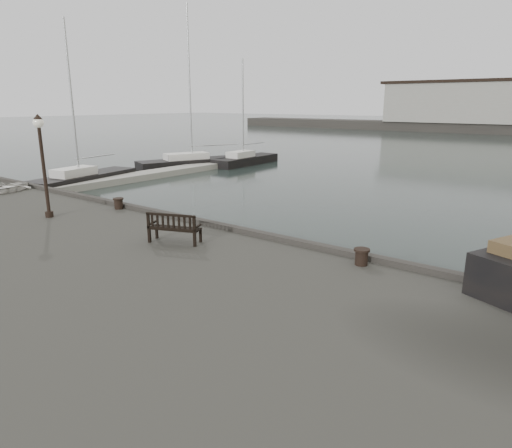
{
  "coord_description": "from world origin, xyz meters",
  "views": [
    {
      "loc": [
        10.03,
        -12.24,
        6.05
      ],
      "look_at": [
        1.0,
        -0.5,
        2.1
      ],
      "focal_mm": 32.0,
      "sensor_mm": 36.0,
      "label": 1
    }
  ],
  "objects_px": {
    "yacht_d": "(246,162)",
    "yacht_a": "(85,181)",
    "bench": "(175,233)",
    "bollard_left": "(119,203)",
    "lamp_post": "(42,152)",
    "dinghy": "(7,187)",
    "yacht_b": "(198,164)",
    "bollard_right": "(361,257)"
  },
  "relations": [
    {
      "from": "yacht_d",
      "to": "bench",
      "type": "bearing_deg",
      "value": -57.16
    },
    {
      "from": "bench",
      "to": "yacht_d",
      "type": "distance_m",
      "value": 31.87
    },
    {
      "from": "bollard_left",
      "to": "yacht_b",
      "type": "bearing_deg",
      "value": 126.76
    },
    {
      "from": "bollard_right",
      "to": "yacht_b",
      "type": "xyz_separation_m",
      "value": [
        -26.44,
        20.2,
        -1.55
      ]
    },
    {
      "from": "bollard_left",
      "to": "bollard_right",
      "type": "height_order",
      "value": "same"
    },
    {
      "from": "bollard_right",
      "to": "yacht_a",
      "type": "height_order",
      "value": "yacht_a"
    },
    {
      "from": "dinghy",
      "to": "yacht_d",
      "type": "height_order",
      "value": "yacht_d"
    },
    {
      "from": "yacht_a",
      "to": "yacht_d",
      "type": "bearing_deg",
      "value": 70.94
    },
    {
      "from": "bollard_left",
      "to": "lamp_post",
      "type": "relative_size",
      "value": 0.12
    },
    {
      "from": "bench",
      "to": "bollard_left",
      "type": "height_order",
      "value": "bench"
    },
    {
      "from": "yacht_a",
      "to": "yacht_d",
      "type": "distance_m",
      "value": 16.88
    },
    {
      "from": "bollard_right",
      "to": "dinghy",
      "type": "bearing_deg",
      "value": -177.31
    },
    {
      "from": "bench",
      "to": "bollard_left",
      "type": "bearing_deg",
      "value": 139.56
    },
    {
      "from": "bollard_right",
      "to": "bench",
      "type": "bearing_deg",
      "value": -163.11
    },
    {
      "from": "yacht_d",
      "to": "yacht_a",
      "type": "bearing_deg",
      "value": -99.72
    },
    {
      "from": "bench",
      "to": "dinghy",
      "type": "bearing_deg",
      "value": 154.79
    },
    {
      "from": "bollard_left",
      "to": "dinghy",
      "type": "height_order",
      "value": "bollard_left"
    },
    {
      "from": "bollard_right",
      "to": "lamp_post",
      "type": "distance_m",
      "value": 12.94
    },
    {
      "from": "yacht_b",
      "to": "yacht_a",
      "type": "bearing_deg",
      "value": -67.13
    },
    {
      "from": "bench",
      "to": "yacht_a",
      "type": "distance_m",
      "value": 22.56
    },
    {
      "from": "dinghy",
      "to": "yacht_d",
      "type": "relative_size",
      "value": 0.22
    },
    {
      "from": "yacht_d",
      "to": "yacht_b",
      "type": "bearing_deg",
      "value": -122.82
    },
    {
      "from": "bollard_left",
      "to": "bollard_right",
      "type": "xyz_separation_m",
      "value": [
        11.47,
        -0.16,
        -0.0
      ]
    },
    {
      "from": "yacht_b",
      "to": "yacht_d",
      "type": "relative_size",
      "value": 1.43
    },
    {
      "from": "bollard_right",
      "to": "yacht_b",
      "type": "relative_size",
      "value": 0.03
    },
    {
      "from": "yacht_b",
      "to": "bench",
      "type": "bearing_deg",
      "value": -24.93
    },
    {
      "from": "bollard_right",
      "to": "lamp_post",
      "type": "bearing_deg",
      "value": -168.82
    },
    {
      "from": "bench",
      "to": "yacht_d",
      "type": "relative_size",
      "value": 0.17
    },
    {
      "from": "bench",
      "to": "yacht_d",
      "type": "xyz_separation_m",
      "value": [
        -18.05,
        26.22,
        -1.64
      ]
    },
    {
      "from": "bollard_left",
      "to": "yacht_d",
      "type": "distance_m",
      "value": 27.32
    },
    {
      "from": "dinghy",
      "to": "yacht_b",
      "type": "relative_size",
      "value": 0.15
    },
    {
      "from": "bollard_left",
      "to": "bollard_right",
      "type": "relative_size",
      "value": 1.0
    },
    {
      "from": "bench",
      "to": "yacht_a",
      "type": "relative_size",
      "value": 0.15
    },
    {
      "from": "yacht_a",
      "to": "yacht_d",
      "type": "relative_size",
      "value": 1.16
    },
    {
      "from": "bench",
      "to": "lamp_post",
      "type": "height_order",
      "value": "lamp_post"
    },
    {
      "from": "dinghy",
      "to": "yacht_a",
      "type": "bearing_deg",
      "value": 108.17
    },
    {
      "from": "yacht_a",
      "to": "dinghy",
      "type": "bearing_deg",
      "value": -62.91
    },
    {
      "from": "bench",
      "to": "yacht_a",
      "type": "xyz_separation_m",
      "value": [
        -20.4,
        9.5,
        -1.64
      ]
    },
    {
      "from": "yacht_a",
      "to": "bench",
      "type": "bearing_deg",
      "value": -36.02
    },
    {
      "from": "bollard_right",
      "to": "yacht_b",
      "type": "bearing_deg",
      "value": 142.63
    },
    {
      "from": "bollard_left",
      "to": "yacht_d",
      "type": "relative_size",
      "value": 0.04
    },
    {
      "from": "bollard_left",
      "to": "dinghy",
      "type": "relative_size",
      "value": 0.21
    }
  ]
}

